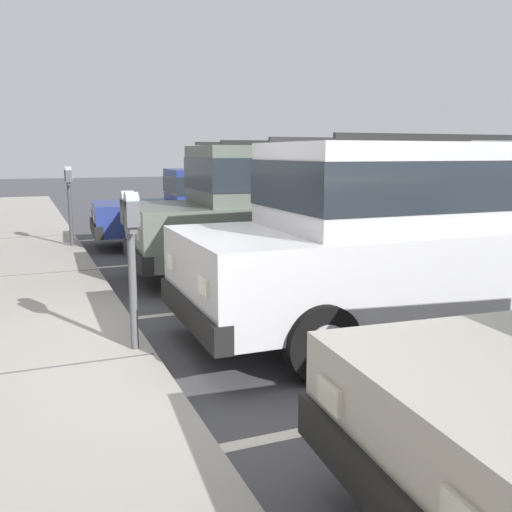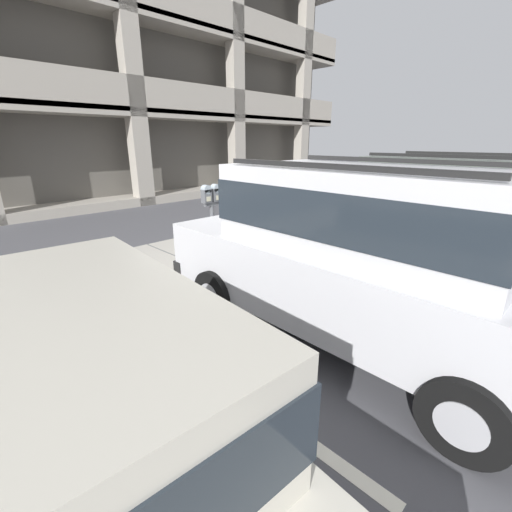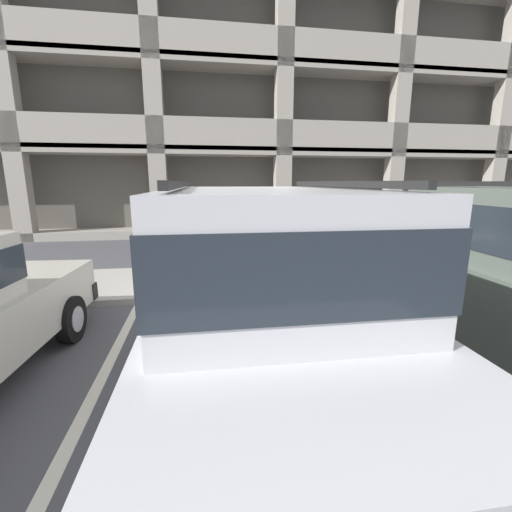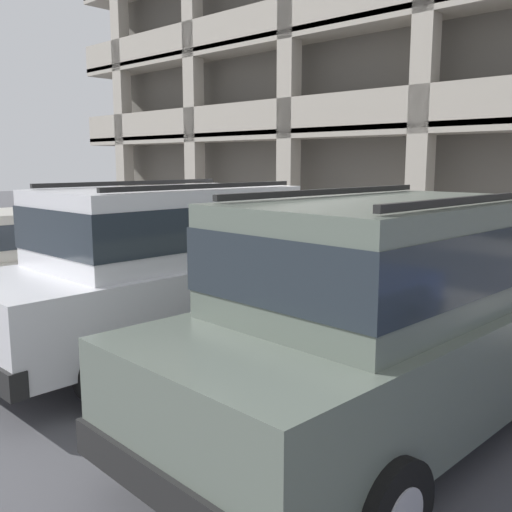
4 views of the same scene
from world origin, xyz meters
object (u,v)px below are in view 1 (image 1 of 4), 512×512
Objects in this scene: parking_meter_near at (131,233)px; parking_meter_far at (69,187)px; dark_hatchback at (289,205)px; silver_suv at (408,229)px; blue_coupe at (209,204)px.

parking_meter_near is 6.31m from parking_meter_far.
parking_meter_near is (-2.89, 2.92, 0.09)m from dark_hatchback.
dark_hatchback is at bearing -0.81° from silver_suv.
parking_meter_near is at bearing 160.29° from blue_coupe.
parking_meter_near is at bearing 87.58° from silver_suv.
silver_suv is 2.84m from parking_meter_near.
dark_hatchback is at bearing -172.90° from blue_coupe.
blue_coupe is 3.22× the size of parking_meter_near.
silver_suv is 3.38× the size of parking_meter_near.
silver_suv and dark_hatchback have the same top height.
blue_coupe is 6.87m from parking_meter_near.
silver_suv is 1.05× the size of blue_coupe.
blue_coupe is at bearing -23.31° from parking_meter_near.
dark_hatchback is 3.23× the size of parking_meter_far.
blue_coupe is (3.41, 0.21, -0.27)m from dark_hatchback.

